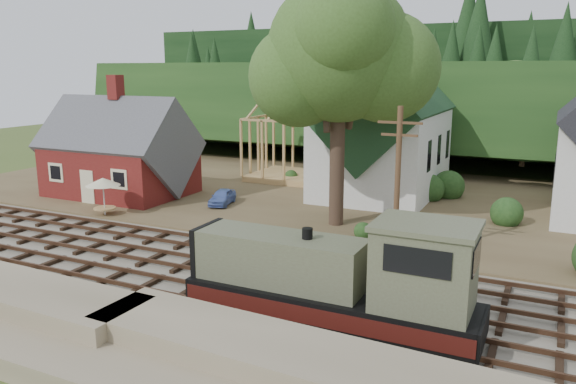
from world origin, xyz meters
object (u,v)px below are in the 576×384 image
at_px(locomotive, 340,281).
at_px(car_green, 59,173).
at_px(car_blue, 222,197).
at_px(patio_set, 103,183).

height_order(locomotive, car_green, locomotive).
height_order(car_blue, patio_set, patio_set).
xyz_separation_m(car_blue, patio_set, (-5.43, -5.85, 1.57)).
relative_size(car_blue, car_green, 0.95).
bearing_deg(car_green, car_blue, -111.94).
xyz_separation_m(locomotive, patio_set, (-19.66, 8.50, 0.41)).
height_order(locomotive, patio_set, locomotive).
height_order(car_blue, car_green, car_green).
relative_size(locomotive, car_green, 3.28).
bearing_deg(patio_set, locomotive, -23.38).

